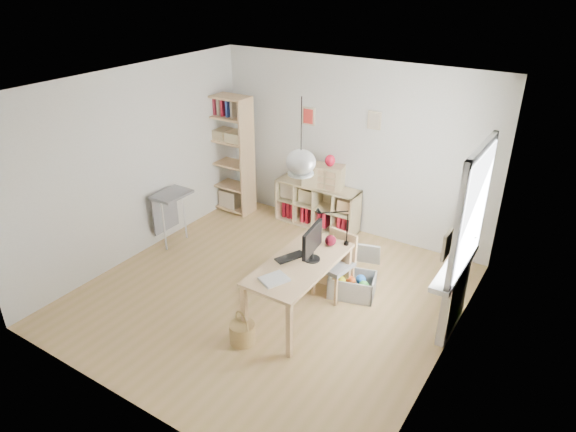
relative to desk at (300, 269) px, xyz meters
The scene contains 20 objects.
ground 0.87m from the desk, 164.74° to the left, with size 4.50×4.50×0.00m, color tan.
room_shell 1.34m from the desk, 164.74° to the left, with size 4.50×4.50×4.50m.
window_unit 2.04m from the desk, 24.12° to the left, with size 0.07×1.16×1.46m.
radiator 1.82m from the desk, 24.58° to the left, with size 0.10×0.80×0.80m, color white.
windowsill 1.77m from the desk, 25.25° to the left, with size 0.22×1.20×0.06m, color silver.
desk is the anchor object (origin of this frame).
cube_shelf 2.48m from the desk, 114.61° to the left, with size 1.40×0.38×0.72m.
tall_bookshelf 3.27m from the desk, 142.99° to the left, with size 0.80×0.38×2.00m.
side_table 2.64m from the desk, 169.06° to the left, with size 0.40×0.55×0.85m.
chair 0.70m from the desk, 77.66° to the left, with size 0.47×0.47×0.85m.
wicker_basket 0.98m from the desk, 110.11° to the right, with size 0.29×0.29×0.41m.
storage_chest 0.98m from the desk, 66.34° to the left, with size 0.74×0.79×0.62m.
monitor 0.37m from the desk, 57.77° to the left, with size 0.20×0.50×0.43m.
keyboard 0.19m from the desk, 168.02° to the left, with size 0.14×0.37×0.02m, color black.
task_lamp 0.74m from the desk, 84.11° to the left, with size 0.42×0.16×0.45m.
yarn_ball 0.58m from the desk, 78.79° to the left, with size 0.14×0.14×0.14m, color #490913.
paper_tray 0.48m from the desk, 95.24° to the right, with size 0.23×0.29×0.03m, color silver.
drawer_chest 2.38m from the desk, 112.32° to the left, with size 0.63×0.29×0.36m, color beige.
red_vase 2.39m from the desk, 109.96° to the left, with size 0.16×0.16×0.19m, color #AD0E24.
potted_plant 1.90m from the desk, 32.77° to the left, with size 0.31×0.27×0.35m, color #376525.
Camera 1 is at (3.19, -4.55, 3.92)m, focal length 32.00 mm.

